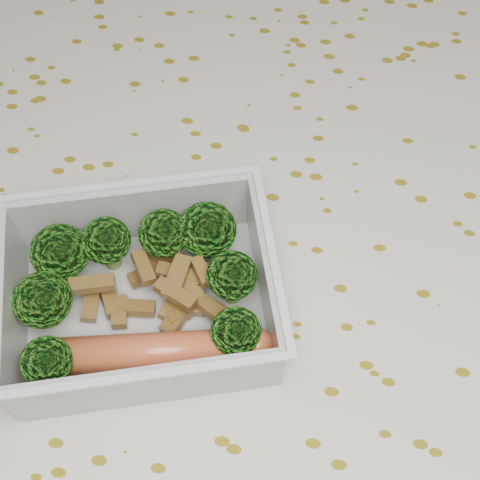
# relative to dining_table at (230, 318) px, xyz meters

# --- Properties ---
(ground_plane) EXTENTS (4.00, 4.00, 0.00)m
(ground_plane) POSITION_rel_dining_table_xyz_m (0.00, 0.00, -0.67)
(ground_plane) COLOR olive
(ground_plane) RESTS_ON ground
(dining_table) EXTENTS (1.40, 0.90, 0.75)m
(dining_table) POSITION_rel_dining_table_xyz_m (0.00, 0.00, 0.00)
(dining_table) COLOR brown
(dining_table) RESTS_ON ground
(tablecloth) EXTENTS (1.46, 0.96, 0.19)m
(tablecloth) POSITION_rel_dining_table_xyz_m (0.00, 0.00, 0.05)
(tablecloth) COLOR silver
(tablecloth) RESTS_ON dining_table
(lunch_container) EXTENTS (0.21, 0.18, 0.06)m
(lunch_container) POSITION_rel_dining_table_xyz_m (-0.05, -0.04, 0.11)
(lunch_container) COLOR silver
(lunch_container) RESTS_ON tablecloth
(broccoli_florets) EXTENTS (0.16, 0.14, 0.05)m
(broccoli_florets) POSITION_rel_dining_table_xyz_m (-0.06, -0.03, 0.12)
(broccoli_florets) COLOR #608C3F
(broccoli_florets) RESTS_ON lunch_container
(meat_pile) EXTENTS (0.11, 0.06, 0.03)m
(meat_pile) POSITION_rel_dining_table_xyz_m (-0.04, -0.03, 0.11)
(meat_pile) COLOR brown
(meat_pile) RESTS_ON lunch_container
(sausage) EXTENTS (0.15, 0.05, 0.02)m
(sausage) POSITION_rel_dining_table_xyz_m (-0.04, -0.08, 0.11)
(sausage) COLOR #B7502F
(sausage) RESTS_ON lunch_container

